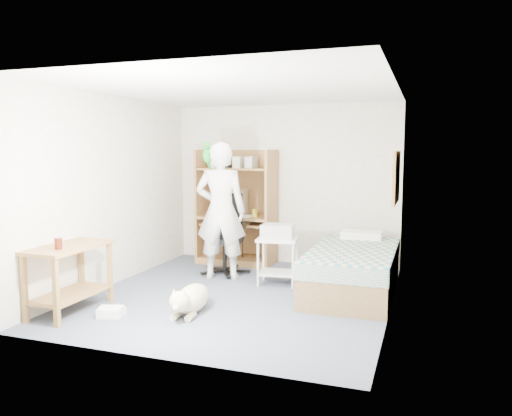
# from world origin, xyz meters

# --- Properties ---
(floor) EXTENTS (4.00, 4.00, 0.00)m
(floor) POSITION_xyz_m (0.00, 0.00, 0.00)
(floor) COLOR #485162
(floor) RESTS_ON ground
(wall_back) EXTENTS (3.60, 0.02, 2.50)m
(wall_back) POSITION_xyz_m (0.00, 2.00, 1.25)
(wall_back) COLOR beige
(wall_back) RESTS_ON floor
(wall_right) EXTENTS (0.02, 4.00, 2.50)m
(wall_right) POSITION_xyz_m (1.80, 0.00, 1.25)
(wall_right) COLOR beige
(wall_right) RESTS_ON floor
(wall_left) EXTENTS (0.02, 4.00, 2.50)m
(wall_left) POSITION_xyz_m (-1.80, 0.00, 1.25)
(wall_left) COLOR beige
(wall_left) RESTS_ON floor
(ceiling) EXTENTS (3.60, 4.00, 0.02)m
(ceiling) POSITION_xyz_m (0.00, 0.00, 2.50)
(ceiling) COLOR white
(ceiling) RESTS_ON wall_back
(computer_hutch) EXTENTS (1.20, 0.63, 1.80)m
(computer_hutch) POSITION_xyz_m (-0.70, 1.74, 0.82)
(computer_hutch) COLOR olive
(computer_hutch) RESTS_ON floor
(bed) EXTENTS (1.02, 2.02, 0.66)m
(bed) POSITION_xyz_m (1.30, 0.62, 0.29)
(bed) COLOR brown
(bed) RESTS_ON floor
(side_desk) EXTENTS (0.50, 1.00, 0.75)m
(side_desk) POSITION_xyz_m (-1.55, -1.20, 0.49)
(side_desk) COLOR brown
(side_desk) RESTS_ON floor
(corkboard) EXTENTS (0.04, 0.94, 0.66)m
(corkboard) POSITION_xyz_m (1.77, 0.90, 1.45)
(corkboard) COLOR olive
(corkboard) RESTS_ON wall_right
(office_chair) EXTENTS (0.65, 0.65, 1.15)m
(office_chair) POSITION_xyz_m (-0.62, 1.03, 0.41)
(office_chair) COLOR black
(office_chair) RESTS_ON floor
(person) EXTENTS (0.78, 0.59, 1.91)m
(person) POSITION_xyz_m (-0.55, 0.72, 0.95)
(person) COLOR white
(person) RESTS_ON floor
(parrot) EXTENTS (0.14, 0.25, 0.39)m
(parrot) POSITION_xyz_m (-0.75, 0.74, 1.74)
(parrot) COLOR #138324
(parrot) RESTS_ON person
(dog) EXTENTS (0.37, 0.97, 0.36)m
(dog) POSITION_xyz_m (-0.28, -0.80, 0.16)
(dog) COLOR beige
(dog) RESTS_ON floor
(printer_cart) EXTENTS (0.57, 0.48, 0.63)m
(printer_cart) POSITION_xyz_m (0.29, 0.67, 0.42)
(printer_cart) COLOR silver
(printer_cart) RESTS_ON floor
(printer) EXTENTS (0.45, 0.37, 0.18)m
(printer) POSITION_xyz_m (0.29, 0.67, 0.72)
(printer) COLOR #A7A8A3
(printer) RESTS_ON printer_cart
(crt_monitor) EXTENTS (0.42, 0.45, 0.40)m
(crt_monitor) POSITION_xyz_m (-0.80, 1.75, 0.97)
(crt_monitor) COLOR beige
(crt_monitor) RESTS_ON computer_hutch
(keyboard) EXTENTS (0.47, 0.23, 0.03)m
(keyboard) POSITION_xyz_m (-0.67, 1.58, 0.67)
(keyboard) COLOR beige
(keyboard) RESTS_ON computer_hutch
(pencil_cup) EXTENTS (0.08, 0.08, 0.12)m
(pencil_cup) POSITION_xyz_m (-0.38, 1.65, 0.82)
(pencil_cup) COLOR yellow
(pencil_cup) RESTS_ON computer_hutch
(drink_glass) EXTENTS (0.08, 0.08, 0.12)m
(drink_glass) POSITION_xyz_m (-1.50, -1.41, 0.81)
(drink_glass) COLOR #43150A
(drink_glass) RESTS_ON side_desk
(floor_box_a) EXTENTS (0.30, 0.27, 0.10)m
(floor_box_a) POSITION_xyz_m (-1.04, -1.19, 0.05)
(floor_box_a) COLOR white
(floor_box_a) RESTS_ON floor
(floor_box_b) EXTENTS (0.25, 0.27, 0.08)m
(floor_box_b) POSITION_xyz_m (-1.04, -1.13, 0.04)
(floor_box_b) COLOR #BBBAB5
(floor_box_b) RESTS_ON floor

